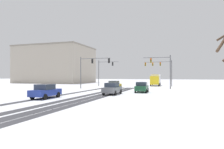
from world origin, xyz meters
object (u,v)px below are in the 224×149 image
object	(u,v)px
traffic_signal_far_left	(104,69)
box_truck_delivery	(156,80)
traffic_signal_near_left	(91,66)
traffic_signal_far_right	(160,67)
traffic_signal_near_right	(163,66)
office_building_far_left_block	(56,65)
car_dark_green_second	(142,87)
car_grey_third	(112,89)
car_yellow_cab_lead	(114,85)
car_blue_fourth	(46,91)

from	to	relation	value
traffic_signal_far_left	box_truck_delivery	xyz separation A→B (m)	(12.10, 6.36, -2.75)
traffic_signal_near_left	traffic_signal_far_right	size ratio (longest dim) A/B	0.94
traffic_signal_near_right	office_building_far_left_block	distance (m)	48.72
traffic_signal_far_right	traffic_signal_far_left	bearing A→B (deg)	-163.33
traffic_signal_far_left	car_dark_green_second	size ratio (longest dim) A/B	1.56
car_grey_third	box_truck_delivery	world-z (taller)	box_truck_delivery
car_yellow_cab_lead	office_building_far_left_block	xyz separation A→B (m)	(-31.87, 28.29, 5.95)
traffic_signal_far_left	car_blue_fourth	bearing A→B (deg)	-83.78
office_building_far_left_block	box_truck_delivery	bearing A→B (deg)	-17.18
traffic_signal_near_right	box_truck_delivery	distance (m)	15.04
traffic_signal_far_left	car_grey_third	bearing A→B (deg)	-67.06
traffic_signal_near_right	car_blue_fourth	bearing A→B (deg)	-121.10
traffic_signal_near_right	car_yellow_cab_lead	size ratio (longest dim) A/B	1.55
car_grey_third	car_blue_fourth	world-z (taller)	same
traffic_signal_far_left	car_dark_green_second	bearing A→B (deg)	-52.80
traffic_signal_far_right	car_yellow_cab_lead	size ratio (longest dim) A/B	1.65
car_yellow_cab_lead	box_truck_delivery	size ratio (longest dim) A/B	0.56
car_dark_green_second	office_building_far_left_block	xyz separation A→B (m)	(-38.20, 34.15, 5.95)
traffic_signal_near_left	traffic_signal_near_right	size ratio (longest dim) A/B	1.00
traffic_signal_near_left	car_grey_third	size ratio (longest dim) A/B	1.58
traffic_signal_near_right	car_dark_green_second	world-z (taller)	traffic_signal_near_right
traffic_signal_near_left	traffic_signal_near_right	bearing A→B (deg)	7.58
traffic_signal_far_right	car_dark_green_second	xyz separation A→B (m)	(-1.35, -20.01, -4.00)
traffic_signal_far_left	box_truck_delivery	size ratio (longest dim) A/B	0.88
traffic_signal_far_left	car_blue_fourth	xyz separation A→B (m)	(3.03, -27.76, -3.57)
car_yellow_cab_lead	car_grey_third	distance (m)	11.14
traffic_signal_far_left	traffic_signal_far_right	size ratio (longest dim) A/B	0.94
traffic_signal_near_left	car_yellow_cab_lead	distance (m)	6.28
car_yellow_cab_lead	traffic_signal_far_right	bearing A→B (deg)	61.52
car_dark_green_second	office_building_far_left_block	size ratio (longest dim) A/B	0.16
traffic_signal_far_left	traffic_signal_far_right	xyz separation A→B (m)	(13.48, 4.03, 0.44)
car_dark_green_second	office_building_far_left_block	bearing A→B (deg)	138.21
car_blue_fourth	office_building_far_left_block	size ratio (longest dim) A/B	0.16
traffic_signal_far_right	office_building_far_left_block	world-z (taller)	office_building_far_left_block
traffic_signal_near_right	car_grey_third	bearing A→B (deg)	-115.38
car_yellow_cab_lead	office_building_far_left_block	bearing A→B (deg)	138.40
traffic_signal_far_left	car_grey_third	size ratio (longest dim) A/B	1.57
car_yellow_cab_lead	car_blue_fourth	distance (m)	17.85
car_yellow_cab_lead	traffic_signal_near_right	bearing A→B (deg)	12.21
office_building_far_left_block	car_grey_third	bearing A→B (deg)	-48.19
traffic_signal_far_right	car_blue_fourth	bearing A→B (deg)	-108.20
office_building_far_left_block	car_dark_green_second	bearing A→B (deg)	-41.79
traffic_signal_far_left	box_truck_delivery	distance (m)	13.95
car_yellow_cab_lead	car_blue_fourth	world-z (taller)	same
traffic_signal_far_left	office_building_far_left_block	distance (m)	31.87
traffic_signal_near_left	office_building_far_left_block	bearing A→B (deg)	133.66
car_yellow_cab_lead	traffic_signal_far_left	bearing A→B (deg)	119.80
car_grey_third	traffic_signal_far_left	bearing A→B (deg)	112.94
traffic_signal_far_right	car_blue_fourth	world-z (taller)	traffic_signal_far_right
traffic_signal_far_right	office_building_far_left_block	bearing A→B (deg)	160.33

